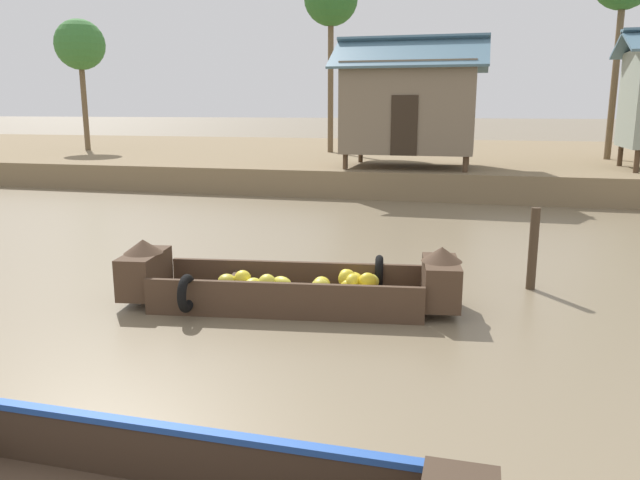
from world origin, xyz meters
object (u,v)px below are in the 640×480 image
mooring_post (533,249)px  palm_tree_mid (80,46)px  stilt_house_left (410,106)px  banana_boat (292,285)px  palm_tree_far (331,1)px

mooring_post → palm_tree_mid: bearing=140.4°
stilt_house_left → mooring_post: size_ratio=3.74×
banana_boat → palm_tree_far: palm_tree_far is taller
stilt_house_left → banana_boat: bearing=-91.3°
stilt_house_left → palm_tree_far: (-4.05, 5.92, 4.30)m
mooring_post → stilt_house_left: bearing=106.2°
stilt_house_left → mooring_post: bearing=-73.8°
stilt_house_left → palm_tree_far: bearing=124.4°
stilt_house_left → palm_tree_mid: 15.93m
banana_boat → palm_tree_mid: palm_tree_mid is taller
stilt_house_left → mooring_post: (3.09, -10.65, -2.18)m
banana_boat → mooring_post: (3.37, 1.73, 0.33)m
banana_boat → palm_tree_mid: 22.96m
palm_tree_far → mooring_post: size_ratio=5.83×
palm_tree_mid → stilt_house_left: bearing=-16.3°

